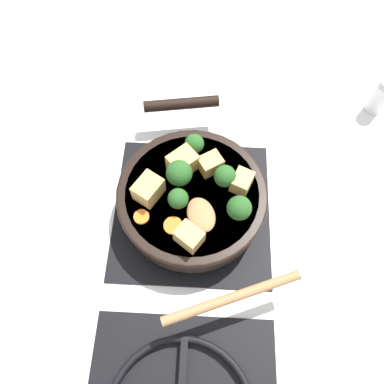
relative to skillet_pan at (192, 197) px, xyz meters
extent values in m
plane|color=silver|center=(0.00, 0.00, -0.06)|extent=(2.40, 2.40, 0.00)
cube|color=black|center=(0.00, 0.00, -0.05)|extent=(0.31, 0.31, 0.01)
torus|color=black|center=(0.00, 0.00, -0.04)|extent=(0.24, 0.24, 0.01)
cube|color=black|center=(0.00, 0.00, -0.04)|extent=(0.01, 0.23, 0.01)
cube|color=black|center=(0.00, 0.00, -0.04)|extent=(0.23, 0.01, 0.01)
cylinder|color=black|center=(0.00, 0.00, 0.00)|extent=(0.27, 0.27, 0.06)
cylinder|color=brown|center=(0.00, 0.00, 0.00)|extent=(0.25, 0.25, 0.05)
torus|color=black|center=(0.00, 0.00, 0.02)|extent=(0.28, 0.28, 0.01)
cylinder|color=black|center=(0.03, -0.21, 0.01)|extent=(0.16, 0.05, 0.02)
ellipsoid|color=#A87A4C|center=(-0.02, 0.05, 0.03)|extent=(0.07, 0.08, 0.01)
cylinder|color=#A87A4C|center=(-0.07, 0.19, 0.03)|extent=(0.22, 0.10, 0.02)
cube|color=tan|center=(0.08, 0.01, 0.04)|extent=(0.06, 0.06, 0.04)
cube|color=tan|center=(-0.03, -0.05, 0.04)|extent=(0.05, 0.05, 0.03)
cube|color=tan|center=(0.02, -0.05, 0.04)|extent=(0.06, 0.06, 0.04)
cube|color=tan|center=(0.00, 0.09, 0.04)|extent=(0.06, 0.05, 0.03)
cube|color=tan|center=(-0.09, -0.01, 0.04)|extent=(0.05, 0.05, 0.03)
cylinder|color=#709956|center=(-0.06, -0.02, 0.03)|extent=(0.01, 0.01, 0.01)
sphere|color=#285B23|center=(-0.06, -0.02, 0.05)|extent=(0.04, 0.04, 0.04)
cylinder|color=#709956|center=(0.02, -0.02, 0.03)|extent=(0.01, 0.01, 0.01)
sphere|color=#285B23|center=(0.02, -0.02, 0.05)|extent=(0.05, 0.05, 0.05)
cylinder|color=#709956|center=(-0.08, 0.04, 0.03)|extent=(0.01, 0.01, 0.01)
sphere|color=#285B23|center=(-0.08, 0.04, 0.05)|extent=(0.04, 0.04, 0.04)
cylinder|color=#709956|center=(0.00, -0.09, 0.03)|extent=(0.01, 0.01, 0.01)
sphere|color=#285B23|center=(0.00, -0.09, 0.05)|extent=(0.04, 0.04, 0.04)
cylinder|color=#709956|center=(0.02, 0.03, 0.03)|extent=(0.01, 0.01, 0.01)
sphere|color=#285B23|center=(0.02, 0.03, 0.05)|extent=(0.04, 0.04, 0.04)
cylinder|color=orange|center=(0.03, 0.07, 0.03)|extent=(0.03, 0.03, 0.01)
cylinder|color=orange|center=(0.09, 0.06, 0.03)|extent=(0.03, 0.03, 0.01)
cylinder|color=white|center=(-0.41, -0.28, -0.02)|extent=(0.04, 0.04, 0.07)
camera|label=1|loc=(-0.02, 0.31, 0.64)|focal=35.00mm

